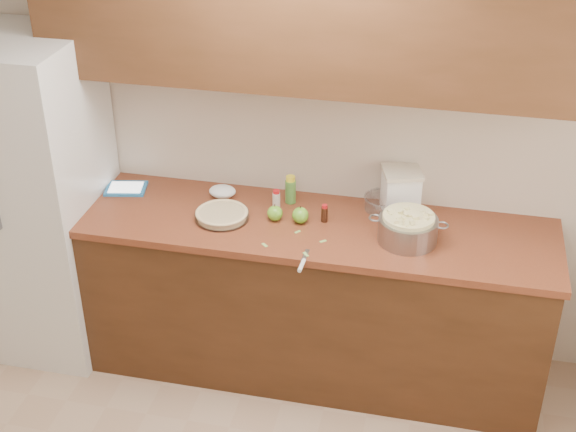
% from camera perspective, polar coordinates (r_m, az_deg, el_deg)
% --- Properties ---
extents(room_shell, '(3.60, 3.60, 3.60)m').
position_cam_1_polar(room_shell, '(2.69, -5.97, -9.21)').
color(room_shell, tan).
rests_on(room_shell, ground).
extents(counter_run, '(2.64, 0.68, 0.92)m').
position_cam_1_polar(counter_run, '(4.33, 0.56, -5.65)').
color(counter_run, '#462613').
rests_on(counter_run, ground).
extents(upper_cabinets, '(2.60, 0.34, 0.70)m').
position_cam_1_polar(upper_cabinets, '(3.80, 1.17, 14.22)').
color(upper_cabinets, '#56301A').
rests_on(upper_cabinets, room_shell).
extents(fridge, '(0.70, 0.70, 1.80)m').
position_cam_1_polar(fridge, '(4.54, -17.59, 1.16)').
color(fridge, silver).
rests_on(fridge, ground).
extents(pie, '(0.28, 0.28, 0.04)m').
position_cam_1_polar(pie, '(4.11, -4.73, 0.09)').
color(pie, silver).
rests_on(pie, counter_run).
extents(colander, '(0.39, 0.29, 0.14)m').
position_cam_1_polar(colander, '(3.93, 8.52, -0.88)').
color(colander, gray).
rests_on(colander, counter_run).
extents(flour_canister, '(0.24, 0.24, 0.24)m').
position_cam_1_polar(flour_canister, '(4.16, 8.02, 1.81)').
color(flour_canister, white).
rests_on(flour_canister, counter_run).
extents(tablet, '(0.24, 0.20, 0.02)m').
position_cam_1_polar(tablet, '(4.46, -11.45, 1.94)').
color(tablet, '#2572B1').
rests_on(tablet, counter_run).
extents(paring_knife, '(0.03, 0.20, 0.02)m').
position_cam_1_polar(paring_knife, '(3.74, 1.02, -3.43)').
color(paring_knife, gray).
rests_on(paring_knife, counter_run).
extents(lemon_bottle, '(0.06, 0.06, 0.15)m').
position_cam_1_polar(lemon_bottle, '(4.22, 0.18, 1.87)').
color(lemon_bottle, '#4C8C38').
rests_on(lemon_bottle, counter_run).
extents(cinnamon_shaker, '(0.04, 0.04, 0.10)m').
position_cam_1_polar(cinnamon_shaker, '(4.19, -0.84, 1.23)').
color(cinnamon_shaker, beige).
rests_on(cinnamon_shaker, counter_run).
extents(vanilla_bottle, '(0.03, 0.03, 0.10)m').
position_cam_1_polar(vanilla_bottle, '(4.07, 2.61, 0.18)').
color(vanilla_bottle, black).
rests_on(vanilla_bottle, counter_run).
extents(mixing_bowl, '(0.20, 0.20, 0.08)m').
position_cam_1_polar(mixing_bowl, '(4.20, 6.78, 1.00)').
color(mixing_bowl, silver).
rests_on(mixing_bowl, counter_run).
extents(paper_towel, '(0.17, 0.15, 0.06)m').
position_cam_1_polar(paper_towel, '(4.31, -4.69, 1.76)').
color(paper_towel, white).
rests_on(paper_towel, counter_run).
extents(apple_left, '(0.08, 0.08, 0.09)m').
position_cam_1_polar(apple_left, '(4.08, -0.94, 0.20)').
color(apple_left, '#61A726').
rests_on(apple_left, counter_run).
extents(apple_center, '(0.08, 0.08, 0.10)m').
position_cam_1_polar(apple_center, '(4.05, 0.88, 0.05)').
color(apple_center, '#61A726').
rests_on(apple_center, counter_run).
extents(peel_a, '(0.04, 0.04, 0.00)m').
position_cam_1_polar(peel_a, '(3.82, 1.27, -2.75)').
color(peel_a, '#91C25E').
rests_on(peel_a, counter_run).
extents(peel_b, '(0.04, 0.04, 0.00)m').
position_cam_1_polar(peel_b, '(3.89, -1.67, -2.08)').
color(peel_b, '#91C25E').
rests_on(peel_b, counter_run).
extents(peel_c, '(0.03, 0.03, 0.00)m').
position_cam_1_polar(peel_c, '(3.99, 0.69, -1.13)').
color(peel_c, '#91C25E').
rests_on(peel_c, counter_run).
extents(peel_d, '(0.04, 0.03, 0.00)m').
position_cam_1_polar(peel_d, '(3.92, 2.50, -1.80)').
color(peel_d, '#91C25E').
rests_on(peel_d, counter_run).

